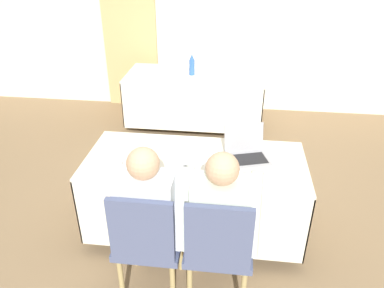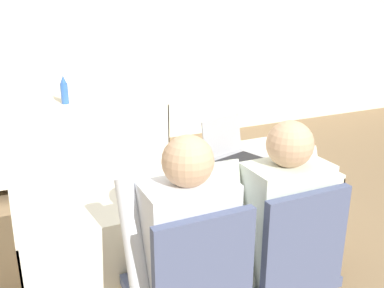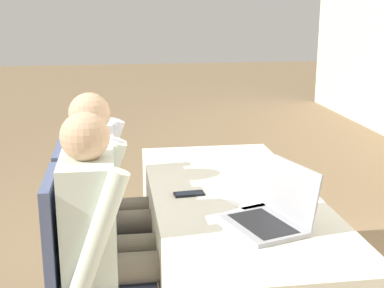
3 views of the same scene
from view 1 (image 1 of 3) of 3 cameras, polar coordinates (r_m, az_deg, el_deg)
ground_plane at (r=3.36m, az=0.43°, el=-12.97°), size 24.00×24.00×0.00m
wall_back at (r=5.33m, az=4.12°, el=19.28°), size 12.00×0.06×2.70m
curtain_panel at (r=5.48m, az=-9.71°, el=18.97°), size 0.76×0.04×2.65m
conference_table_near at (r=3.02m, az=0.46°, el=-5.22°), size 1.73×0.77×0.72m
conference_table_far at (r=4.86m, az=0.38°, el=8.60°), size 1.73×0.77×0.72m
laptop at (r=2.95m, az=8.36°, el=-1.41°), size 0.39×0.36×0.25m
cell_phone at (r=2.75m, az=-0.21°, el=-4.58°), size 0.07×0.15×0.01m
paper_beside_laptop at (r=2.91m, az=6.27°, el=-2.77°), size 0.30×0.35×0.00m
paper_centre_table at (r=3.00m, az=2.24°, el=-1.53°), size 0.33×0.36×0.00m
paper_left_edge at (r=2.80m, az=12.37°, el=-4.70°), size 0.21×0.30×0.00m
water_bottle at (r=4.76m, az=-0.02°, el=11.95°), size 0.07×0.07×0.28m
chair_near_left at (r=2.54m, az=-6.79°, el=-14.17°), size 0.44×0.44×0.92m
chair_near_right at (r=2.49m, az=4.09°, el=-15.13°), size 0.44×0.44×0.92m
person_checkered_shirt at (r=2.52m, az=-6.46°, el=-9.92°), size 0.50×0.52×1.18m
person_white_shirt at (r=2.46m, az=4.36°, el=-10.79°), size 0.50×0.52×1.18m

